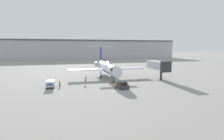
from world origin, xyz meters
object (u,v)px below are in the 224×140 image
at_px(worker_near_tug, 115,86).
at_px(jet_bridge, 158,65).
at_px(worker_on_apron, 60,83).
at_px(airplane_main, 107,67).
at_px(pushback_tug, 122,86).
at_px(worker_by_wing, 86,78).
at_px(luggage_cart, 50,84).
at_px(traffic_cone_right, 139,80).
at_px(traffic_cone_left, 85,86).

distance_m(worker_near_tug, jet_bridge, 21.36).
distance_m(worker_near_tug, worker_on_apron, 15.37).
bearing_deg(jet_bridge, airplane_main, 157.57).
bearing_deg(worker_on_apron, pushback_tug, -22.77).
bearing_deg(worker_by_wing, luggage_cart, -146.91).
distance_m(luggage_cart, worker_on_apron, 2.62).
xyz_separation_m(traffic_cone_right, jet_bridge, (7.61, 2.15, 4.12)).
distance_m(airplane_main, traffic_cone_right, 12.59).
relative_size(airplane_main, worker_on_apron, 15.16).
relative_size(airplane_main, pushback_tug, 6.17).
height_order(worker_near_tug, jet_bridge, jet_bridge).
distance_m(traffic_cone_left, traffic_cone_right, 17.80).
xyz_separation_m(airplane_main, worker_by_wing, (-7.90, -5.03, -2.81)).
bearing_deg(worker_near_tug, luggage_cart, 158.92).
distance_m(luggage_cart, traffic_cone_right, 26.31).
distance_m(pushback_tug, luggage_cart, 18.63).
xyz_separation_m(pushback_tug, traffic_cone_right, (8.30, 7.97, -0.36)).
bearing_deg(pushback_tug, worker_near_tug, -158.64).
xyz_separation_m(airplane_main, worker_on_apron, (-15.49, -10.19, -2.79)).
bearing_deg(jet_bridge, worker_near_tug, -148.70).
xyz_separation_m(worker_by_wing, jet_bridge, (23.90, -1.57, 3.56)).
distance_m(pushback_tug, jet_bridge, 19.23).
xyz_separation_m(pushback_tug, worker_near_tug, (-2.10, -0.82, 0.26)).
distance_m(traffic_cone_right, jet_bridge, 8.92).
xyz_separation_m(worker_near_tug, worker_by_wing, (-5.89, 12.52, -0.06)).
xyz_separation_m(airplane_main, traffic_cone_right, (8.39, -8.76, -3.37)).
relative_size(worker_on_apron, traffic_cone_left, 2.52).
bearing_deg(luggage_cart, worker_by_wing, 33.09).
bearing_deg(traffic_cone_left, jet_bridge, 13.97).
xyz_separation_m(airplane_main, luggage_cart, (-17.78, -11.47, -2.76)).
height_order(airplane_main, traffic_cone_left, airplane_main).
bearing_deg(worker_near_tug, worker_on_apron, 151.38).
distance_m(worker_on_apron, jet_bridge, 31.89).
height_order(luggage_cart, worker_on_apron, luggage_cart).
distance_m(pushback_tug, worker_near_tug, 2.27).
xyz_separation_m(airplane_main, traffic_cone_left, (-8.94, -12.81, -3.37)).
bearing_deg(traffic_cone_right, pushback_tug, -136.15).
xyz_separation_m(worker_by_wing, traffic_cone_right, (16.29, -3.72, -0.56)).
relative_size(pushback_tug, worker_by_wing, 2.51).
relative_size(worker_by_wing, jet_bridge, 0.15).
relative_size(worker_by_wing, worker_on_apron, 0.98).
relative_size(worker_by_wing, traffic_cone_right, 2.47).
bearing_deg(traffic_cone_right, worker_on_apron, -176.57).
distance_m(airplane_main, traffic_cone_left, 15.98).
bearing_deg(traffic_cone_left, worker_near_tug, -34.34).
height_order(luggage_cart, jet_bridge, jet_bridge).
xyz_separation_m(worker_near_tug, traffic_cone_right, (10.39, 8.79, -0.62)).
bearing_deg(worker_on_apron, traffic_cone_right, 3.43).
xyz_separation_m(luggage_cart, worker_on_apron, (2.28, 1.28, -0.03)).
xyz_separation_m(luggage_cart, traffic_cone_right, (26.17, 2.71, -0.61)).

